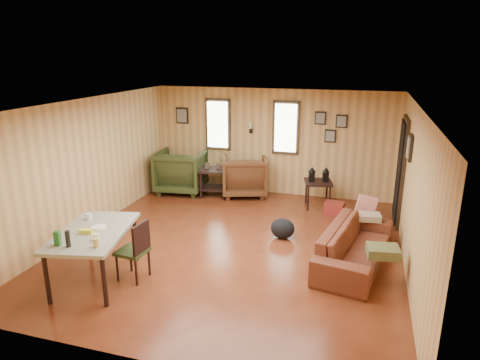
# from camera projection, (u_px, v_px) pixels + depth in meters

# --- Properties ---
(room) EXTENTS (5.54, 6.04, 2.44)m
(room) POSITION_uv_depth(u_px,v_px,m) (248.00, 174.00, 7.17)
(room) COLOR brown
(room) RESTS_ON ground
(sofa) EXTENTS (0.98, 2.16, 0.82)m
(sofa) POSITION_uv_depth(u_px,v_px,m) (356.00, 240.00, 6.56)
(sofa) COLOR #5F2B1B
(sofa) RESTS_ON ground
(recliner_brown) EXTENTS (1.22, 1.18, 1.01)m
(recliner_brown) POSITION_uv_depth(u_px,v_px,m) (244.00, 174.00, 9.75)
(recliner_brown) COLOR #553119
(recliner_brown) RESTS_ON ground
(recliner_green) EXTENTS (1.16, 1.10, 1.08)m
(recliner_green) POSITION_uv_depth(u_px,v_px,m) (181.00, 169.00, 9.96)
(recliner_green) COLOR #2F391A
(recliner_green) RESTS_ON ground
(end_table) EXTENTS (0.71, 0.67, 0.78)m
(end_table) POSITION_uv_depth(u_px,v_px,m) (214.00, 178.00, 9.68)
(end_table) COLOR black
(end_table) RESTS_ON ground
(side_table) EXTENTS (0.66, 0.66, 0.88)m
(side_table) POSITION_uv_depth(u_px,v_px,m) (318.00, 180.00, 8.94)
(side_table) COLOR black
(side_table) RESTS_ON ground
(cooler) EXTENTS (0.41, 0.31, 0.27)m
(cooler) POSITION_uv_depth(u_px,v_px,m) (334.00, 209.00, 8.63)
(cooler) COLOR maroon
(cooler) RESTS_ON ground
(backpack) EXTENTS (0.50, 0.42, 0.37)m
(backpack) POSITION_uv_depth(u_px,v_px,m) (283.00, 229.00, 7.54)
(backpack) COLOR black
(backpack) RESTS_ON ground
(sofa_pillows) EXTENTS (0.70, 1.90, 0.39)m
(sofa_pillows) POSITION_uv_depth(u_px,v_px,m) (374.00, 229.00, 6.70)
(sofa_pillows) COLOR #4F522E
(sofa_pillows) RESTS_ON sofa
(dining_table) EXTENTS (1.20, 1.66, 0.99)m
(dining_table) POSITION_uv_depth(u_px,v_px,m) (93.00, 236.00, 6.00)
(dining_table) COLOR gray
(dining_table) RESTS_ON ground
(dining_chair) EXTENTS (0.43, 0.43, 0.88)m
(dining_chair) POSITION_uv_depth(u_px,v_px,m) (136.00, 248.00, 6.09)
(dining_chair) COLOR #2F391A
(dining_chair) RESTS_ON ground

